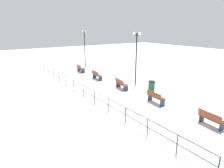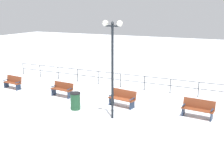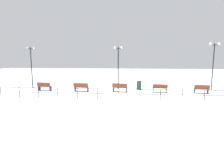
{
  "view_description": "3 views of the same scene",
  "coord_description": "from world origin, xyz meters",
  "px_view_note": "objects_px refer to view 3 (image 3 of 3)",
  "views": [
    {
      "loc": [
        -10.21,
        -13.53,
        5.3
      ],
      "look_at": [
        -1.69,
        -0.96,
        0.96
      ],
      "focal_mm": 32.07,
      "sensor_mm": 36.0,
      "label": 1
    },
    {
      "loc": [
        14.1,
        6.26,
        5.41
      ],
      "look_at": [
        -1.42,
        -1.3,
        0.83
      ],
      "focal_mm": 46.04,
      "sensor_mm": 36.0,
      "label": 2
    },
    {
      "loc": [
        -19.05,
        -0.82,
        3.62
      ],
      "look_at": [
        -1.53,
        0.72,
        1.04
      ],
      "focal_mm": 29.15,
      "sensor_mm": 36.0,
      "label": 3
    }
  ],
  "objects_px": {
    "bench_second": "(160,88)",
    "lamppost_middle": "(118,59)",
    "bench_third": "(120,87)",
    "lamppost_far": "(31,61)",
    "trash_bin": "(139,85)",
    "lamppost_near": "(214,54)",
    "bench_nearest": "(201,89)",
    "bench_fifth": "(44,86)",
    "bench_fourth": "(81,87)"
  },
  "relations": [
    {
      "from": "bench_second",
      "to": "lamppost_middle",
      "type": "height_order",
      "value": "lamppost_middle"
    },
    {
      "from": "bench_third",
      "to": "lamppost_far",
      "type": "xyz_separation_m",
      "value": [
        1.89,
        10.68,
        2.68
      ]
    },
    {
      "from": "lamppost_far",
      "to": "trash_bin",
      "type": "height_order",
      "value": "lamppost_far"
    },
    {
      "from": "lamppost_near",
      "to": "bench_nearest",
      "type": "bearing_deg",
      "value": 137.25
    },
    {
      "from": "bench_nearest",
      "to": "bench_fifth",
      "type": "height_order",
      "value": "bench_fifth"
    },
    {
      "from": "bench_third",
      "to": "bench_fourth",
      "type": "distance_m",
      "value": 4.15
    },
    {
      "from": "bench_third",
      "to": "bench_fifth",
      "type": "height_order",
      "value": "same"
    },
    {
      "from": "lamppost_middle",
      "to": "trash_bin",
      "type": "distance_m",
      "value": 3.8
    },
    {
      "from": "bench_second",
      "to": "bench_fourth",
      "type": "height_order",
      "value": "bench_fourth"
    },
    {
      "from": "lamppost_near",
      "to": "lamppost_middle",
      "type": "xyz_separation_m",
      "value": [
        -0.0,
        10.4,
        -0.55
      ]
    },
    {
      "from": "bench_fifth",
      "to": "lamppost_far",
      "type": "relative_size",
      "value": 0.32
    },
    {
      "from": "bench_second",
      "to": "lamppost_near",
      "type": "relative_size",
      "value": 0.29
    },
    {
      "from": "bench_fourth",
      "to": "lamppost_middle",
      "type": "bearing_deg",
      "value": -57.86
    },
    {
      "from": "bench_fourth",
      "to": "lamppost_near",
      "type": "xyz_separation_m",
      "value": [
        1.99,
        -14.26,
        3.49
      ]
    },
    {
      "from": "bench_fourth",
      "to": "trash_bin",
      "type": "bearing_deg",
      "value": -69.73
    },
    {
      "from": "lamppost_far",
      "to": "trash_bin",
      "type": "xyz_separation_m",
      "value": [
        -0.27,
        -12.78,
        -2.67
      ]
    },
    {
      "from": "bench_second",
      "to": "lamppost_far",
      "type": "height_order",
      "value": "lamppost_far"
    },
    {
      "from": "bench_nearest",
      "to": "trash_bin",
      "type": "distance_m",
      "value": 6.44
    },
    {
      "from": "bench_third",
      "to": "lamppost_far",
      "type": "height_order",
      "value": "lamppost_far"
    },
    {
      "from": "bench_second",
      "to": "bench_third",
      "type": "distance_m",
      "value": 4.16
    },
    {
      "from": "bench_fifth",
      "to": "trash_bin",
      "type": "xyz_separation_m",
      "value": [
        1.62,
        -10.4,
        0.0
      ]
    },
    {
      "from": "lamppost_far",
      "to": "bench_fourth",
      "type": "bearing_deg",
      "value": -106.94
    },
    {
      "from": "bench_second",
      "to": "bench_fourth",
      "type": "xyz_separation_m",
      "value": [
        -0.06,
        8.31,
        0.0
      ]
    },
    {
      "from": "bench_fourth",
      "to": "bench_fifth",
      "type": "xyz_separation_m",
      "value": [
        0.1,
        4.15,
        -0.0
      ]
    },
    {
      "from": "lamppost_middle",
      "to": "lamppost_far",
      "type": "relative_size",
      "value": 1.0
    },
    {
      "from": "lamppost_near",
      "to": "lamppost_middle",
      "type": "relative_size",
      "value": 1.08
    },
    {
      "from": "bench_fourth",
      "to": "lamppost_middle",
      "type": "relative_size",
      "value": 0.34
    },
    {
      "from": "bench_nearest",
      "to": "bench_third",
      "type": "xyz_separation_m",
      "value": [
        0.07,
        8.31,
        0.02
      ]
    },
    {
      "from": "lamppost_near",
      "to": "lamppost_far",
      "type": "height_order",
      "value": "lamppost_near"
    },
    {
      "from": "bench_fifth",
      "to": "lamppost_middle",
      "type": "distance_m",
      "value": 8.75
    },
    {
      "from": "trash_bin",
      "to": "bench_nearest",
      "type": "bearing_deg",
      "value": -105.14
    },
    {
      "from": "bench_second",
      "to": "trash_bin",
      "type": "bearing_deg",
      "value": 55.85
    },
    {
      "from": "bench_third",
      "to": "lamppost_near",
      "type": "xyz_separation_m",
      "value": [
        1.89,
        -10.12,
        3.49
      ]
    },
    {
      "from": "lamppost_near",
      "to": "lamppost_middle",
      "type": "bearing_deg",
      "value": 90.0
    },
    {
      "from": "bench_nearest",
      "to": "lamppost_near",
      "type": "height_order",
      "value": "lamppost_near"
    },
    {
      "from": "lamppost_middle",
      "to": "lamppost_far",
      "type": "distance_m",
      "value": 10.4
    },
    {
      "from": "bench_fourth",
      "to": "lamppost_far",
      "type": "bearing_deg",
      "value": 77.93
    },
    {
      "from": "bench_fifth",
      "to": "lamppost_middle",
      "type": "height_order",
      "value": "lamppost_middle"
    },
    {
      "from": "bench_nearest",
      "to": "bench_fourth",
      "type": "relative_size",
      "value": 0.9
    },
    {
      "from": "bench_nearest",
      "to": "bench_fourth",
      "type": "distance_m",
      "value": 12.46
    },
    {
      "from": "bench_nearest",
      "to": "lamppost_far",
      "type": "distance_m",
      "value": 19.28
    },
    {
      "from": "bench_fifth",
      "to": "lamppost_middle",
      "type": "relative_size",
      "value": 0.32
    },
    {
      "from": "bench_nearest",
      "to": "trash_bin",
      "type": "bearing_deg",
      "value": 81.21
    },
    {
      "from": "bench_nearest",
      "to": "bench_second",
      "type": "height_order",
      "value": "bench_second"
    },
    {
      "from": "bench_second",
      "to": "bench_fifth",
      "type": "height_order",
      "value": "bench_fifth"
    },
    {
      "from": "bench_fifth",
      "to": "lamppost_far",
      "type": "distance_m",
      "value": 4.05
    },
    {
      "from": "bench_third",
      "to": "trash_bin",
      "type": "height_order",
      "value": "trash_bin"
    },
    {
      "from": "bench_third",
      "to": "lamppost_middle",
      "type": "xyz_separation_m",
      "value": [
        1.89,
        0.29,
        2.94
      ]
    },
    {
      "from": "bench_fourth",
      "to": "bench_fifth",
      "type": "relative_size",
      "value": 1.06
    },
    {
      "from": "lamppost_middle",
      "to": "trash_bin",
      "type": "bearing_deg",
      "value": -96.47
    }
  ]
}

